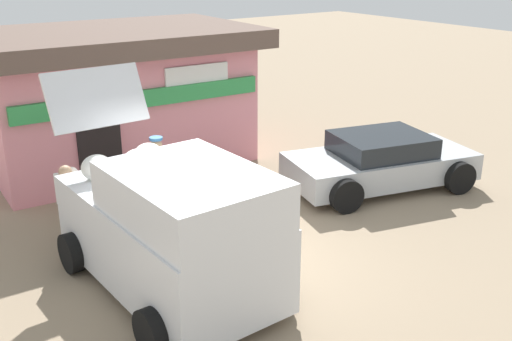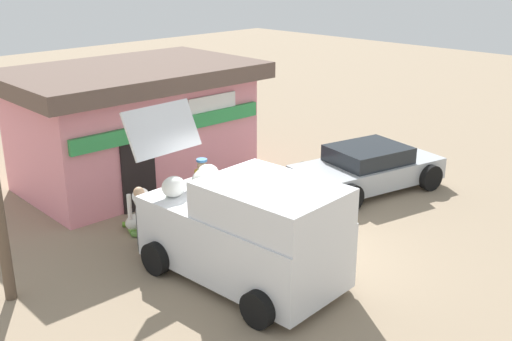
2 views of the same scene
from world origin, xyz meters
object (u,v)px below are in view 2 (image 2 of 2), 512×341
storefront_bar (134,123)px  vendor_standing (203,189)px  unloaded_banana_pile (138,223)px  parked_sedan (367,168)px  paint_bucket (257,187)px  customer_bending (144,210)px  delivery_van (246,230)px

storefront_bar → vendor_standing: 3.72m
vendor_standing → unloaded_banana_pile: 1.63m
unloaded_banana_pile → storefront_bar: bearing=55.5°
storefront_bar → unloaded_banana_pile: 3.52m
parked_sedan → paint_bucket: size_ratio=11.00×
parked_sedan → vendor_standing: bearing=166.1°
vendor_standing → customer_bending: vendor_standing is taller
delivery_van → storefront_bar: bearing=74.3°
vendor_standing → paint_bucket: size_ratio=4.23×
delivery_van → customer_bending: bearing=102.6°
storefront_bar → parked_sedan: size_ratio=1.54×
delivery_van → paint_bucket: (3.28, 2.95, -0.83)m
storefront_bar → delivery_van: (-1.66, -5.92, -0.60)m
parked_sedan → vendor_standing: (-4.61, 1.14, 0.37)m
delivery_van → customer_bending: 2.49m
parked_sedan → vendor_standing: size_ratio=2.60×
parked_sedan → unloaded_banana_pile: size_ratio=4.76×
storefront_bar → delivery_van: size_ratio=1.49×
parked_sedan → storefront_bar: bearing=129.5°
parked_sedan → customer_bending: bearing=168.6°
storefront_bar → paint_bucket: bearing=-61.4°
delivery_van → unloaded_banana_pile: (-0.15, 3.28, -0.85)m
delivery_van → vendor_standing: (0.95, 2.33, -0.09)m
parked_sedan → paint_bucket: parked_sedan is taller
paint_bucket → vendor_standing: bearing=-165.2°
storefront_bar → unloaded_banana_pile: size_ratio=7.33×
paint_bucket → unloaded_banana_pile: bearing=174.5°
storefront_bar → delivery_van: bearing=-105.7°
delivery_van → paint_bucket: delivery_van is taller
parked_sedan → vendor_standing: 4.77m
delivery_van → unloaded_banana_pile: delivery_van is taller
customer_bending → paint_bucket: (3.82, 0.53, -0.68)m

